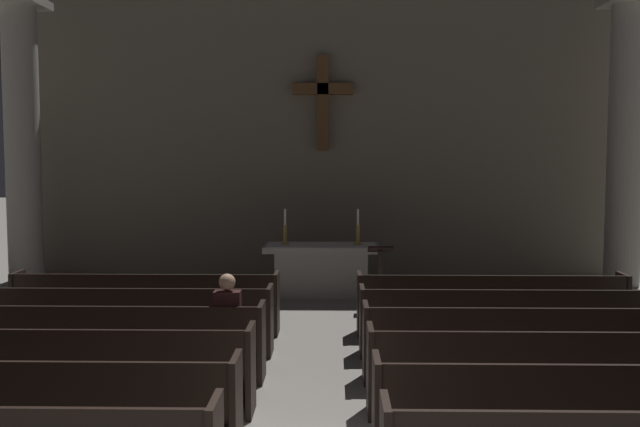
% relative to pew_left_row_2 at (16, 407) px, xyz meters
% --- Properties ---
extents(pew_left_row_2, '(4.04, 0.50, 0.95)m').
position_rel_pew_left_row_2_xyz_m(pew_left_row_2, '(0.00, 0.00, 0.00)').
color(pew_left_row_2, black).
rests_on(pew_left_row_2, ground).
extents(pew_left_row_3, '(4.04, 0.50, 0.95)m').
position_rel_pew_left_row_2_xyz_m(pew_left_row_3, '(0.00, 1.14, 0.00)').
color(pew_left_row_3, black).
rests_on(pew_left_row_3, ground).
extents(pew_left_row_4, '(4.04, 0.50, 0.95)m').
position_rel_pew_left_row_2_xyz_m(pew_left_row_4, '(0.00, 2.28, 0.00)').
color(pew_left_row_4, black).
rests_on(pew_left_row_4, ground).
extents(pew_left_row_5, '(4.04, 0.50, 0.95)m').
position_rel_pew_left_row_2_xyz_m(pew_left_row_5, '(0.00, 3.42, 0.00)').
color(pew_left_row_5, black).
rests_on(pew_left_row_5, ground).
extents(pew_left_row_6, '(4.04, 0.50, 0.95)m').
position_rel_pew_left_row_2_xyz_m(pew_left_row_6, '(0.00, 4.57, 0.00)').
color(pew_left_row_6, black).
rests_on(pew_left_row_6, ground).
extents(pew_right_row_2, '(4.04, 0.50, 0.95)m').
position_rel_pew_left_row_2_xyz_m(pew_right_row_2, '(5.24, 0.00, 0.00)').
color(pew_right_row_2, black).
rests_on(pew_right_row_2, ground).
extents(pew_right_row_3, '(4.04, 0.50, 0.95)m').
position_rel_pew_left_row_2_xyz_m(pew_right_row_3, '(5.24, 1.14, 0.00)').
color(pew_right_row_3, black).
rests_on(pew_right_row_3, ground).
extents(pew_right_row_4, '(4.04, 0.50, 0.95)m').
position_rel_pew_left_row_2_xyz_m(pew_right_row_4, '(5.24, 2.28, 0.00)').
color(pew_right_row_4, black).
rests_on(pew_right_row_4, ground).
extents(pew_right_row_5, '(4.04, 0.50, 0.95)m').
position_rel_pew_left_row_2_xyz_m(pew_right_row_5, '(5.24, 3.42, 0.00)').
color(pew_right_row_5, black).
rests_on(pew_right_row_5, ground).
extents(pew_right_row_6, '(4.04, 0.50, 0.95)m').
position_rel_pew_left_row_2_xyz_m(pew_right_row_6, '(5.24, 4.57, 0.00)').
color(pew_right_row_6, black).
rests_on(pew_right_row_6, ground).
extents(column_left_third, '(1.00, 1.00, 5.73)m').
position_rel_pew_left_row_2_xyz_m(column_left_third, '(-3.21, 7.77, 2.30)').
color(column_left_third, '#9E998E').
rests_on(column_left_third, ground).
extents(column_right_third, '(1.00, 1.00, 5.73)m').
position_rel_pew_left_row_2_xyz_m(column_right_third, '(8.45, 7.77, 2.30)').
color(column_right_third, '#9E998E').
rests_on(column_right_third, ground).
extents(altar, '(2.20, 0.90, 1.01)m').
position_rel_pew_left_row_2_xyz_m(altar, '(2.62, 7.55, 0.06)').
color(altar, '#A8A399').
rests_on(altar, ground).
extents(candlestick_left, '(0.16, 0.16, 0.68)m').
position_rel_pew_left_row_2_xyz_m(candlestick_left, '(1.92, 7.55, 0.75)').
color(candlestick_left, '#B79338').
rests_on(candlestick_left, altar).
extents(candlestick_right, '(0.16, 0.16, 0.68)m').
position_rel_pew_left_row_2_xyz_m(candlestick_right, '(3.32, 7.55, 0.75)').
color(candlestick_right, '#B79338').
rests_on(candlestick_right, altar).
extents(apse_with_cross, '(12.74, 0.49, 6.95)m').
position_rel_pew_left_row_2_xyz_m(apse_with_cross, '(2.62, 9.54, 3.00)').
color(apse_with_cross, '#706656').
rests_on(apse_with_cross, ground).
extents(lectern, '(0.44, 0.36, 1.15)m').
position_rel_pew_left_row_2_xyz_m(lectern, '(3.68, 6.35, 0.07)').
color(lectern, black).
rests_on(lectern, ground).
extents(lone_worshipper, '(0.32, 0.43, 1.32)m').
position_rel_pew_left_row_2_xyz_m(lone_worshipper, '(1.59, 2.32, 0.22)').
color(lone_worshipper, '#26262B').
rests_on(lone_worshipper, ground).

